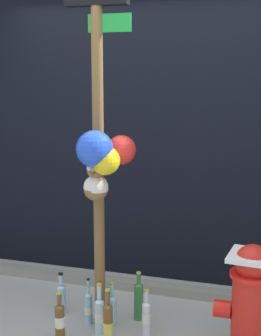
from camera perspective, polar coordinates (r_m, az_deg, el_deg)
name	(u,v)px	position (r m, az deg, el deg)	size (l,w,h in m)	color
building_wall	(149,112)	(4.58, 2.09, 6.36)	(10.00, 0.20, 3.07)	black
curb_strip	(136,285)	(4.55, 0.58, -13.13)	(8.00, 0.12, 0.08)	gray
memorial_post	(100,129)	(3.42, -3.42, 4.39)	(0.47, 0.48, 2.68)	brown
fire_hydrant	(251,299)	(3.54, 13.52, -14.22)	(0.49, 0.34, 0.78)	red
bottle_0	(99,315)	(3.81, -3.54, -16.25)	(0.07, 0.07, 0.39)	#B2DBEA
bottle_1	(89,307)	(3.98, -4.77, -15.44)	(0.06, 0.06, 0.36)	#93CCE0
bottle_2	(147,317)	(3.79, 1.83, -16.56)	(0.07, 0.07, 0.36)	silver
bottle_3	(108,325)	(3.66, -2.56, -17.29)	(0.07, 0.07, 0.43)	brown
bottle_4	(60,321)	(3.76, -8.01, -16.75)	(0.07, 0.07, 0.37)	brown
bottle_5	(139,299)	(4.01, 0.92, -14.65)	(0.07, 0.07, 0.38)	#337038
bottle_6	(61,297)	(4.15, -7.85, -14.24)	(0.07, 0.07, 0.33)	#93CCE0
bottle_7	(112,308)	(3.96, -2.11, -15.55)	(0.07, 0.07, 0.33)	#93CCE0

